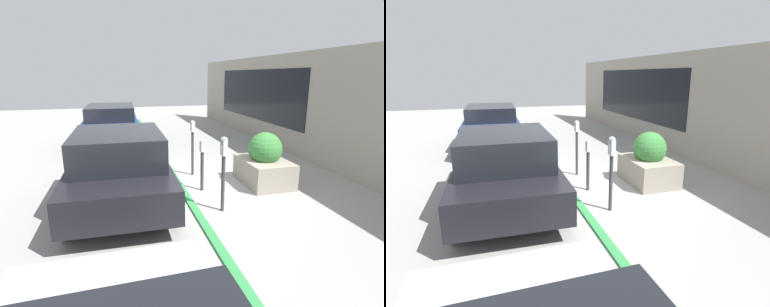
# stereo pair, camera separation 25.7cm
# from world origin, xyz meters

# --- Properties ---
(ground_plane) EXTENTS (40.00, 40.00, 0.00)m
(ground_plane) POSITION_xyz_m (0.00, 0.00, 0.00)
(ground_plane) COLOR #999993
(curb_strip) EXTENTS (24.50, 0.16, 0.04)m
(curb_strip) POSITION_xyz_m (0.00, 0.08, 0.02)
(curb_strip) COLOR #338C47
(curb_strip) RESTS_ON ground_plane
(building_facade) EXTENTS (24.50, 0.17, 3.43)m
(building_facade) POSITION_xyz_m (0.00, -4.47, 1.72)
(building_facade) COLOR #9E9384
(building_facade) RESTS_ON ground_plane
(parking_meter_nearest) EXTENTS (0.18, 0.15, 1.55)m
(parking_meter_nearest) POSITION_xyz_m (-1.18, -0.46, 1.04)
(parking_meter_nearest) COLOR #38383D
(parking_meter_nearest) RESTS_ON ground_plane
(parking_meter_second) EXTENTS (0.15, 0.13, 1.24)m
(parking_meter_second) POSITION_xyz_m (0.02, -0.38, 0.77)
(parking_meter_second) COLOR #38383D
(parking_meter_second) RESTS_ON ground_plane
(parking_meter_middle) EXTENTS (0.16, 0.14, 1.52)m
(parking_meter_middle) POSITION_xyz_m (1.19, -0.46, 1.00)
(parking_meter_middle) COLOR #38383D
(parking_meter_middle) RESTS_ON ground_plane
(planter_box) EXTENTS (1.46, 1.06, 1.33)m
(planter_box) POSITION_xyz_m (0.06, -2.03, 0.54)
(planter_box) COLOR gray
(planter_box) RESTS_ON ground_plane
(parked_car_middle) EXTENTS (4.21, 2.08, 1.58)m
(parked_car_middle) POSITION_xyz_m (-0.21, 1.53, 0.82)
(parked_car_middle) COLOR black
(parked_car_middle) RESTS_ON ground_plane
(parked_car_rear) EXTENTS (4.71, 2.06, 1.60)m
(parked_car_rear) POSITION_xyz_m (5.34, 1.67, 0.85)
(parked_car_rear) COLOR navy
(parked_car_rear) RESTS_ON ground_plane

